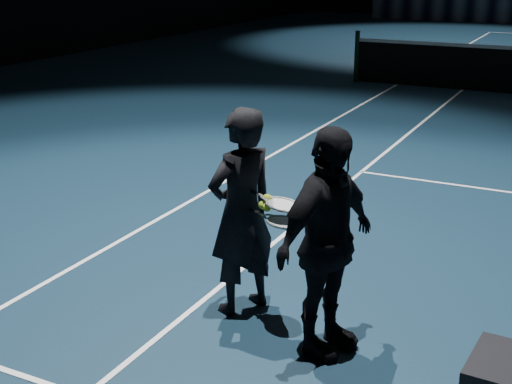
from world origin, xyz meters
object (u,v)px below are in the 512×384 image
racket_lower (284,222)px  racket_upper (283,205)px  tennis_balls (266,204)px  player_a (241,212)px  player_b (326,243)px

racket_lower → racket_upper: bearing=141.3°
racket_upper → tennis_balls: racket_upper is taller
racket_lower → racket_upper: size_ratio=1.00×
player_a → player_b: same height
player_b → racket_lower: size_ratio=2.40×
racket_upper → tennis_balls: bearing=-170.4°
player_b → tennis_balls: bearing=87.3°
racket_lower → tennis_balls: size_ratio=5.67×
player_a → tennis_balls: bearing=96.7°
player_b → racket_upper: (-0.41, 0.19, 0.15)m
player_a → racket_lower: 0.45m
player_a → player_b: size_ratio=1.00×
racket_upper → racket_lower: bearing=-42.7°
player_b → racket_lower: player_b is taller
racket_upper → player_a: bearing=-178.3°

